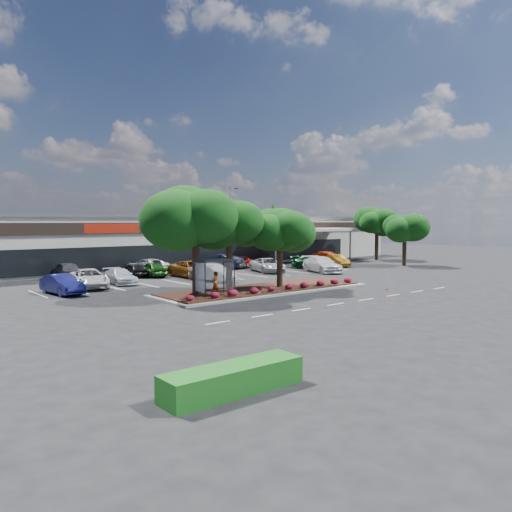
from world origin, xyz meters
TOP-DOWN VIEW (x-y plane):
  - ground at (0.00, 0.00)m, footprint 160.00×160.00m
  - retail_store at (0.06, 33.91)m, footprint 80.40×25.20m
  - landscape_island at (-2.00, 4.00)m, footprint 18.00×6.00m
  - lane_markings at (-0.14, 10.42)m, footprint 33.12×20.06m
  - shrub_row at (-2.00, 1.90)m, footprint 17.00×0.80m
  - bus_shelter at (-7.50, 2.95)m, footprint 2.75×1.55m
  - island_tree_west at (-8.00, 4.50)m, footprint 7.20×7.20m
  - island_tree_mid at (-4.50, 5.20)m, footprint 6.60×6.60m
  - island_tree_east at (-0.50, 3.70)m, footprint 5.80×5.80m
  - hedge_south_west at (-18.00, -13.50)m, footprint 5.00×1.30m
  - tree_east_near at (26.00, 10.00)m, footprint 5.60×5.60m
  - tree_east_far at (31.00, 18.00)m, footprint 6.40×6.40m
  - conifer_north_east at (34.00, 44.00)m, footprint 3.96×3.96m
  - person_waiting at (-7.63, 2.57)m, footprint 0.75×0.61m
  - light_pole at (12.49, 28.01)m, footprint 1.43×0.50m
  - survey_stake at (-0.13, -6.42)m, footprint 0.08×0.14m
  - car_0 at (-15.07, 12.20)m, footprint 2.15×4.79m
  - car_1 at (-12.08, 14.66)m, footprint 3.63×6.02m
  - car_2 at (-9.03, 15.30)m, footprint 2.18×4.77m
  - car_3 at (-1.56, 11.90)m, footprint 2.34×5.13m
  - car_4 at (-1.32, 15.64)m, footprint 2.79×5.98m
  - car_5 at (7.75, 14.86)m, footprint 4.03×5.98m
  - car_6 at (12.30, 11.06)m, footprint 4.00×6.31m
  - car_7 at (14.26, 14.28)m, footprint 3.73×5.54m
  - car_8 at (18.82, 14.74)m, footprint 3.07×4.75m
  - car_9 at (-11.43, 22.25)m, footprint 2.30×5.06m
  - car_10 at (-5.47, 19.92)m, footprint 1.97×4.09m
  - car_11 at (-4.00, 18.88)m, footprint 2.15×4.52m
  - car_12 at (-3.02, 21.93)m, footprint 3.26×5.96m
  - car_13 at (6.41, 22.13)m, footprint 4.35×6.64m
  - car_14 at (6.81, 21.06)m, footprint 3.39×4.80m
  - car_15 at (8.83, 21.63)m, footprint 2.73×5.03m
  - car_17 at (18.90, 17.60)m, footprint 3.40×5.46m

SIDE VIEW (x-z plane):
  - ground at x=0.00m, z-range 0.00..0.00m
  - lane_markings at x=-0.14m, z-range 0.00..0.01m
  - landscape_island at x=-2.00m, z-range -0.01..0.25m
  - hedge_south_west at x=-18.00m, z-range 0.00..0.90m
  - shrub_row at x=-2.00m, z-range 0.26..0.76m
  - car_15 at x=8.83m, z-range 0.00..1.34m
  - car_10 at x=-5.47m, z-range 0.00..1.35m
  - car_2 at x=-9.03m, z-range 0.00..1.35m
  - survey_stake at x=-0.13m, z-range 0.16..1.30m
  - car_8 at x=18.82m, z-range 0.00..1.48m
  - car_7 at x=14.26m, z-range 0.00..1.49m
  - car_11 at x=-4.00m, z-range 0.00..1.49m
  - car_14 at x=6.81m, z-range 0.00..1.52m
  - car_5 at x=7.75m, z-range 0.00..1.52m
  - car_0 at x=-15.07m, z-range 0.00..1.53m
  - car_1 at x=-12.08m, z-range 0.00..1.56m
  - car_12 at x=-3.02m, z-range 0.00..1.58m
  - car_3 at x=-1.56m, z-range 0.00..1.63m
  - car_4 at x=-1.32m, z-range 0.00..1.66m
  - car_9 at x=-11.43m, z-range 0.00..1.68m
  - car_13 at x=6.41m, z-range 0.00..1.70m
  - car_17 at x=18.90m, z-range 0.00..1.70m
  - car_6 at x=12.30m, z-range 0.00..1.70m
  - person_waiting at x=-7.63m, z-range 0.26..2.02m
  - bus_shelter at x=-7.50m, z-range 1.01..3.60m
  - retail_store at x=0.06m, z-range 0.03..6.28m
  - tree_east_near at x=26.00m, z-range 0.00..6.51m
  - island_tree_east at x=-0.50m, z-range 0.26..6.76m
  - tree_east_far at x=31.00m, z-range 0.00..7.62m
  - island_tree_mid at x=-4.50m, z-range 0.26..7.58m
  - island_tree_west at x=-8.00m, z-range 0.26..8.15m
  - conifer_north_east at x=34.00m, z-range 0.00..9.00m
  - light_pole at x=12.49m, z-range -0.57..9.62m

